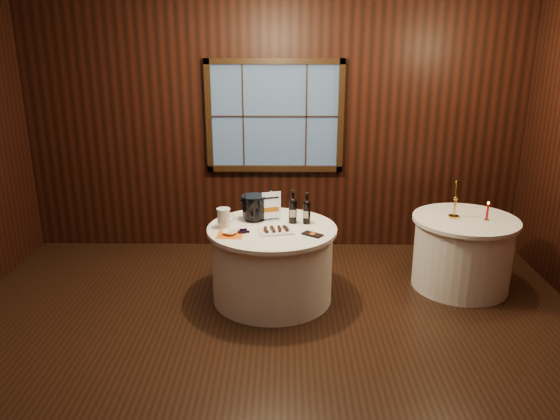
{
  "coord_description": "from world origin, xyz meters",
  "views": [
    {
      "loc": [
        0.13,
        -4.05,
        2.59
      ],
      "look_at": [
        0.08,
        0.9,
        0.98
      ],
      "focal_mm": 35.0,
      "sensor_mm": 36.0,
      "label": 1
    }
  ],
  "objects_px": {
    "main_table": "(272,263)",
    "ice_bucket": "(254,207)",
    "grape_bunch": "(243,231)",
    "chocolate_box": "(312,234)",
    "red_candle": "(487,213)",
    "sign_stand": "(271,210)",
    "port_bottle_right": "(307,210)",
    "brass_candlestick": "(455,204)",
    "chocolate_plate": "(276,230)",
    "port_bottle_left": "(293,209)",
    "cracker_bowl": "(230,233)",
    "side_table": "(462,252)",
    "glass_pitcher": "(224,218)"
  },
  "relations": [
    {
      "from": "port_bottle_left",
      "to": "red_candle",
      "type": "distance_m",
      "value": 1.98
    },
    {
      "from": "sign_stand",
      "to": "cracker_bowl",
      "type": "bearing_deg",
      "value": -149.24
    },
    {
      "from": "side_table",
      "to": "brass_candlestick",
      "type": "height_order",
      "value": "brass_candlestick"
    },
    {
      "from": "side_table",
      "to": "sign_stand",
      "type": "height_order",
      "value": "sign_stand"
    },
    {
      "from": "side_table",
      "to": "sign_stand",
      "type": "bearing_deg",
      "value": -177.43
    },
    {
      "from": "port_bottle_right",
      "to": "chocolate_box",
      "type": "bearing_deg",
      "value": -61.48
    },
    {
      "from": "main_table",
      "to": "port_bottle_right",
      "type": "distance_m",
      "value": 0.64
    },
    {
      "from": "main_table",
      "to": "ice_bucket",
      "type": "distance_m",
      "value": 0.6
    },
    {
      "from": "port_bottle_left",
      "to": "chocolate_box",
      "type": "distance_m",
      "value": 0.42
    },
    {
      "from": "main_table",
      "to": "port_bottle_left",
      "type": "height_order",
      "value": "port_bottle_left"
    },
    {
      "from": "port_bottle_right",
      "to": "brass_candlestick",
      "type": "xyz_separation_m",
      "value": [
        1.53,
        0.2,
        0.01
      ]
    },
    {
      "from": "glass_pitcher",
      "to": "cracker_bowl",
      "type": "bearing_deg",
      "value": -72.4
    },
    {
      "from": "port_bottle_left",
      "to": "ice_bucket",
      "type": "height_order",
      "value": "port_bottle_left"
    },
    {
      "from": "sign_stand",
      "to": "port_bottle_right",
      "type": "relative_size",
      "value": 0.98
    },
    {
      "from": "chocolate_plate",
      "to": "cracker_bowl",
      "type": "distance_m",
      "value": 0.44
    },
    {
      "from": "chocolate_plate",
      "to": "chocolate_box",
      "type": "distance_m",
      "value": 0.36
    },
    {
      "from": "glass_pitcher",
      "to": "sign_stand",
      "type": "bearing_deg",
      "value": 21.25
    },
    {
      "from": "cracker_bowl",
      "to": "side_table",
      "type": "bearing_deg",
      "value": 12.07
    },
    {
      "from": "side_table",
      "to": "port_bottle_right",
      "type": "bearing_deg",
      "value": -173.83
    },
    {
      "from": "sign_stand",
      "to": "brass_candlestick",
      "type": "bearing_deg",
      "value": -14.02
    },
    {
      "from": "red_candle",
      "to": "main_table",
      "type": "bearing_deg",
      "value": -174.07
    },
    {
      "from": "port_bottle_right",
      "to": "grape_bunch",
      "type": "bearing_deg",
      "value": -133.7
    },
    {
      "from": "chocolate_plate",
      "to": "port_bottle_left",
      "type": "bearing_deg",
      "value": 59.16
    },
    {
      "from": "sign_stand",
      "to": "grape_bunch",
      "type": "height_order",
      "value": "sign_stand"
    },
    {
      "from": "side_table",
      "to": "brass_candlestick",
      "type": "distance_m",
      "value": 0.54
    },
    {
      "from": "main_table",
      "to": "chocolate_plate",
      "type": "bearing_deg",
      "value": -74.64
    },
    {
      "from": "ice_bucket",
      "to": "brass_candlestick",
      "type": "height_order",
      "value": "brass_candlestick"
    },
    {
      "from": "port_bottle_left",
      "to": "chocolate_plate",
      "type": "relative_size",
      "value": 0.93
    },
    {
      "from": "chocolate_plate",
      "to": "brass_candlestick",
      "type": "relative_size",
      "value": 0.91
    },
    {
      "from": "chocolate_box",
      "to": "red_candle",
      "type": "xyz_separation_m",
      "value": [
        1.8,
        0.45,
        0.07
      ]
    },
    {
      "from": "chocolate_plate",
      "to": "brass_candlestick",
      "type": "bearing_deg",
      "value": 14.01
    },
    {
      "from": "cracker_bowl",
      "to": "brass_candlestick",
      "type": "bearing_deg",
      "value": 13.15
    },
    {
      "from": "sign_stand",
      "to": "grape_bunch",
      "type": "bearing_deg",
      "value": -141.74
    },
    {
      "from": "main_table",
      "to": "cracker_bowl",
      "type": "distance_m",
      "value": 0.6
    },
    {
      "from": "port_bottle_left",
      "to": "grape_bunch",
      "type": "bearing_deg",
      "value": -144.34
    },
    {
      "from": "chocolate_plate",
      "to": "cracker_bowl",
      "type": "height_order",
      "value": "chocolate_plate"
    },
    {
      "from": "grape_bunch",
      "to": "red_candle",
      "type": "height_order",
      "value": "red_candle"
    },
    {
      "from": "ice_bucket",
      "to": "chocolate_plate",
      "type": "xyz_separation_m",
      "value": [
        0.23,
        -0.37,
        -0.12
      ]
    },
    {
      "from": "port_bottle_left",
      "to": "cracker_bowl",
      "type": "bearing_deg",
      "value": -146.52
    },
    {
      "from": "grape_bunch",
      "to": "ice_bucket",
      "type": "bearing_deg",
      "value": 78.27
    },
    {
      "from": "side_table",
      "to": "chocolate_plate",
      "type": "distance_m",
      "value": 2.05
    },
    {
      "from": "main_table",
      "to": "red_candle",
      "type": "relative_size",
      "value": 6.39
    },
    {
      "from": "sign_stand",
      "to": "brass_candlestick",
      "type": "relative_size",
      "value": 0.77
    },
    {
      "from": "grape_bunch",
      "to": "side_table",
      "type": "bearing_deg",
      "value": 11.58
    },
    {
      "from": "main_table",
      "to": "port_bottle_right",
      "type": "bearing_deg",
      "value": 19.36
    },
    {
      "from": "chocolate_box",
      "to": "cracker_bowl",
      "type": "distance_m",
      "value": 0.78
    },
    {
      "from": "sign_stand",
      "to": "chocolate_box",
      "type": "height_order",
      "value": "sign_stand"
    },
    {
      "from": "chocolate_box",
      "to": "brass_candlestick",
      "type": "bearing_deg",
      "value": 56.41
    },
    {
      "from": "brass_candlestick",
      "to": "chocolate_plate",
      "type": "bearing_deg",
      "value": -165.99
    },
    {
      "from": "chocolate_plate",
      "to": "brass_candlestick",
      "type": "distance_m",
      "value": 1.9
    }
  ]
}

